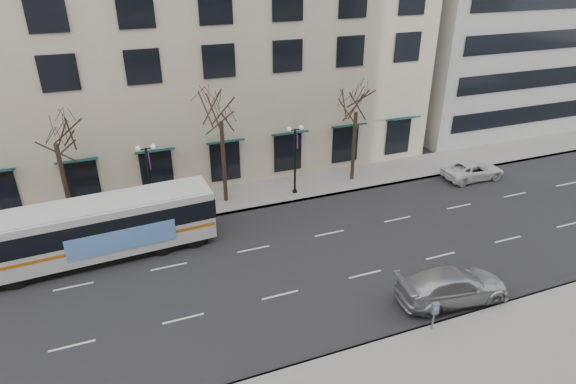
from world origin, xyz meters
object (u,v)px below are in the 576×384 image
tree_far_right (357,99)px  tree_far_left (52,129)px  lamp_post_right (295,157)px  white_pickup (473,170)px  silver_car (453,286)px  pay_station (435,310)px  city_bus (101,228)px  tree_far_mid (220,107)px  lamp_post_left (150,178)px

tree_far_right → tree_far_left: bearing=180.0°
lamp_post_right → white_pickup: lamp_post_right is taller
silver_car → pay_station: silver_car is taller
tree_far_left → city_bus: size_ratio=0.64×
tree_far_mid → white_pickup: tree_far_mid is taller
silver_car → white_pickup: bearing=-37.5°
tree_far_left → white_pickup: bearing=-6.0°
tree_far_left → lamp_post_right: tree_far_left is taller
tree_far_right → silver_car: bearing=-97.7°
white_pickup → tree_far_mid: bearing=81.7°
tree_far_right → city_bus: tree_far_right is taller
tree_far_right → city_bus: size_ratio=0.62×
tree_far_right → lamp_post_left: size_ratio=1.55×
city_bus → lamp_post_right: bearing=11.5°
city_bus → silver_car: (16.28, -10.45, -1.06)m
lamp_post_right → silver_car: lamp_post_right is taller
tree_far_left → lamp_post_left: (5.01, -0.60, -3.75)m
tree_far_mid → tree_far_right: tree_far_mid is taller
tree_far_mid → lamp_post_left: size_ratio=1.64×
tree_far_right → silver_car: (-1.97, -14.54, -5.58)m
city_bus → silver_car: size_ratio=2.24×
tree_far_right → silver_car: 15.70m
lamp_post_right → tree_far_mid: bearing=173.2°
tree_far_mid → pay_station: bearing=-70.5°
lamp_post_left → lamp_post_right: same height
lamp_post_right → tree_far_right: bearing=6.9°
lamp_post_right → pay_station: (0.71, -15.50, -1.73)m
white_pickup → pay_station: 18.63m
tree_far_right → city_bus: 19.24m
lamp_post_right → white_pickup: (13.97, -2.43, -2.26)m
lamp_post_right → city_bus: lamp_post_right is taller
city_bus → pay_station: size_ratio=8.82×
white_pickup → city_bus: bearing=93.0°
lamp_post_right → city_bus: 13.75m
tree_far_mid → lamp_post_left: 6.40m
silver_car → pay_station: 2.82m
city_bus → white_pickup: 27.28m
tree_far_mid → silver_car: bearing=-61.1°
tree_far_left → silver_car: (18.03, -14.54, -5.86)m
tree_far_left → lamp_post_right: 15.48m
tree_far_left → white_pickup: (28.98, -3.03, -6.02)m
tree_far_left → white_pickup: tree_far_left is taller
tree_far_left → tree_far_right: 20.00m
white_pickup → lamp_post_right: bearing=80.9°
white_pickup → pay_station: (-13.26, -13.07, 0.54)m
tree_far_right → city_bus: (-18.25, -4.09, -4.52)m
tree_far_mid → lamp_post_right: tree_far_mid is taller
tree_far_right → white_pickup: (8.98, -3.03, -5.74)m
pay_station → white_pickup: bearing=56.4°
tree_far_left → city_bus: tree_far_left is taller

